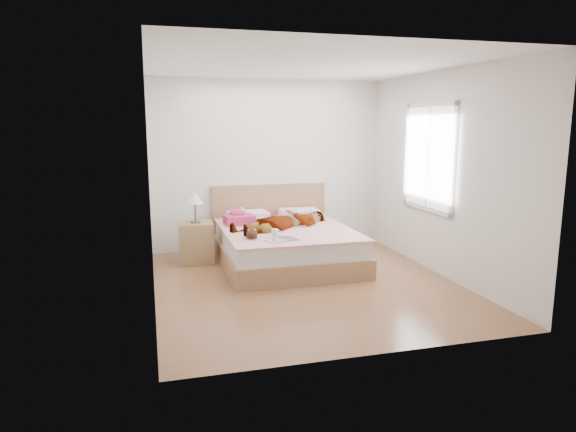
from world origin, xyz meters
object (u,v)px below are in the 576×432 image
object	(u,v)px
woman	(284,219)
towel	(239,218)
phone	(243,210)
nightstand	(196,239)
bed	(285,243)
magazine	(282,240)
plush_toy	(252,234)
coffee_mug	(275,233)

from	to	relation	value
woman	towel	xyz separation A→B (m)	(-0.58, 0.34, -0.02)
phone	nightstand	bearing A→B (deg)	162.05
bed	nightstand	size ratio (longest dim) A/B	2.07
magazine	nightstand	size ratio (longest dim) A/B	0.47
phone	plush_toy	world-z (taller)	phone
bed	coffee_mug	distance (m)	0.70
woman	magazine	distance (m)	0.86
woman	bed	distance (m)	0.35
woman	plush_toy	xyz separation A→B (m)	(-0.58, -0.63, -0.05)
woman	coffee_mug	bearing A→B (deg)	-51.18
coffee_mug	nightstand	xyz separation A→B (m)	(-0.92, 0.90, -0.23)
bed	magazine	world-z (taller)	bed
plush_toy	nightstand	xyz separation A→B (m)	(-0.62, 0.92, -0.24)
bed	coffee_mug	bearing A→B (deg)	-115.80
bed	coffee_mug	world-z (taller)	bed
woman	phone	size ratio (longest dim) A/B	15.27
magazine	plush_toy	xyz separation A→B (m)	(-0.34, 0.18, 0.06)
woman	phone	xyz separation A→B (m)	(-0.50, 0.40, 0.09)
nightstand	plush_toy	bearing A→B (deg)	-56.16
bed	towel	xyz separation A→B (m)	(-0.58, 0.38, 0.32)
towel	magazine	xyz separation A→B (m)	(0.34, -1.16, -0.08)
magazine	nightstand	distance (m)	1.47
plush_toy	nightstand	size ratio (longest dim) A/B	0.23
phone	towel	bearing A→B (deg)	-168.53
plush_toy	phone	bearing A→B (deg)	85.63
magazine	coffee_mug	xyz separation A→B (m)	(-0.04, 0.20, 0.04)
towel	nightstand	bearing A→B (deg)	-175.23
woman	plush_toy	size ratio (longest dim) A/B	6.92
phone	plush_toy	bearing A→B (deg)	-121.55
magazine	plush_toy	distance (m)	0.39
bed	magazine	distance (m)	0.85
woman	magazine	bearing A→B (deg)	-43.24
coffee_mug	nightstand	bearing A→B (deg)	135.70
woman	coffee_mug	xyz separation A→B (m)	(-0.27, -0.61, -0.06)
magazine	nightstand	bearing A→B (deg)	131.05
woman	nightstand	world-z (taller)	nightstand
towel	magazine	distance (m)	1.21
magazine	nightstand	world-z (taller)	nightstand
phone	nightstand	size ratio (longest dim) A/B	0.10
plush_toy	towel	bearing A→B (deg)	89.87
woman	towel	distance (m)	0.67
phone	bed	distance (m)	0.80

